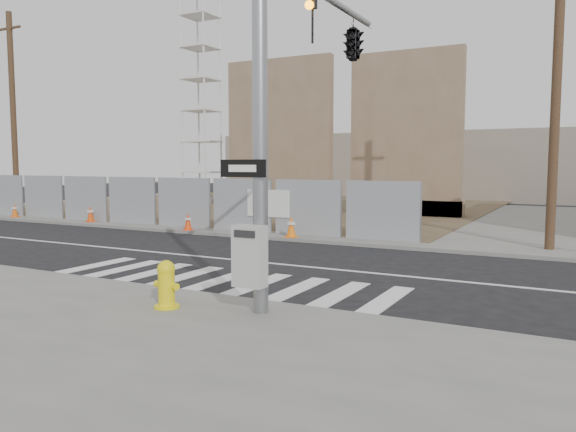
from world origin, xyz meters
The scene contains 14 objects.
ground centered at (0.00, 0.00, 0.00)m, with size 100.00×100.00×0.00m, color black.
sidewalk_far centered at (0.00, 14.00, 0.06)m, with size 50.00×20.00×0.12m, color slate.
signal_pole centered at (2.49, -2.05, 4.78)m, with size 0.96×5.87×7.00m.
chain_link_fence centered at (-10.00, 5.00, 1.12)m, with size 24.60×0.04×2.00m, color gray.
concrete_wall_left centered at (-7.00, 13.08, 3.38)m, with size 6.00×1.30×8.00m.
concrete_wall_right centered at (-0.50, 14.08, 3.38)m, with size 5.50×1.30×8.00m.
crane_tower centered at (-15.00, 17.00, 9.02)m, with size 2.60×2.60×18.15m.
utility_pole_left centered at (-18.00, 5.50, 5.20)m, with size 1.60×0.28×10.00m.
utility_pole_right centered at (6.50, 5.50, 5.20)m, with size 1.60×0.28×10.00m.
fire_hydrant centered at (0.85, -5.33, 0.55)m, with size 0.58×0.58×0.86m.
traffic_cone_a centered at (-16.86, 4.51, 0.45)m, with size 0.38×0.38×0.68m.
traffic_cone_b centered at (-11.94, 4.67, 0.47)m, with size 0.46×0.46×0.73m.
traffic_cone_c centered at (-6.19, 4.24, 0.45)m, with size 0.41×0.41×0.67m.
traffic_cone_d centered at (-1.65, 4.22, 0.49)m, with size 0.42×0.42×0.76m.
Camera 1 is at (7.42, -13.02, 2.71)m, focal length 35.00 mm.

